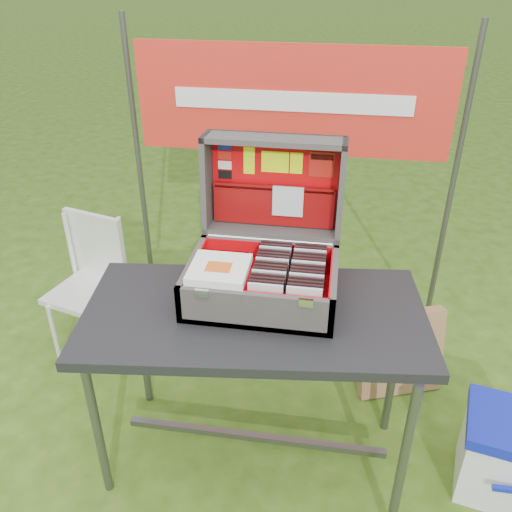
% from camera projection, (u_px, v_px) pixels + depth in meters
% --- Properties ---
extents(ground, '(80.00, 80.00, 0.00)m').
position_uv_depth(ground, '(257.00, 452.00, 2.44)').
color(ground, '#315312').
rests_on(ground, ground).
extents(table, '(1.34, 0.78, 0.80)m').
position_uv_depth(table, '(255.00, 390.00, 2.23)').
color(table, black).
rests_on(table, ground).
extents(table_top, '(1.34, 0.78, 0.04)m').
position_uv_depth(table_top, '(255.00, 315.00, 2.03)').
color(table_top, black).
rests_on(table_top, ground).
extents(table_leg_fl, '(0.04, 0.04, 0.76)m').
position_uv_depth(table_leg_fl, '(96.00, 424.00, 2.09)').
color(table_leg_fl, '#59595B').
rests_on(table_leg_fl, ground).
extents(table_leg_fr, '(0.04, 0.04, 0.76)m').
position_uv_depth(table_leg_fr, '(403.00, 464.00, 1.94)').
color(table_leg_fr, '#59595B').
rests_on(table_leg_fr, ground).
extents(table_leg_bl, '(0.04, 0.04, 0.76)m').
position_uv_depth(table_leg_bl, '(142.00, 339.00, 2.54)').
color(table_leg_bl, '#59595B').
rests_on(table_leg_bl, ground).
extents(table_leg_br, '(0.04, 0.04, 0.76)m').
position_uv_depth(table_leg_br, '(394.00, 366.00, 2.38)').
color(table_leg_br, '#59595B').
rests_on(table_leg_br, ground).
extents(table_brace, '(1.13, 0.03, 0.03)m').
position_uv_depth(table_brace, '(255.00, 437.00, 2.37)').
color(table_brace, '#59595B').
rests_on(table_brace, ground).
extents(suitcase, '(0.56, 0.56, 0.55)m').
position_uv_depth(suitcase, '(265.00, 229.00, 2.00)').
color(suitcase, '#5E5B57').
rests_on(suitcase, table).
extents(suitcase_base_bottom, '(0.56, 0.40, 0.02)m').
position_uv_depth(suitcase_base_bottom, '(262.00, 296.00, 2.09)').
color(suitcase_base_bottom, '#5E5B57').
rests_on(suitcase_base_bottom, table_top).
extents(suitcase_base_wall_front, '(0.56, 0.02, 0.15)m').
position_uv_depth(suitcase_base_wall_front, '(254.00, 312.00, 1.89)').
color(suitcase_base_wall_front, '#5E5B57').
rests_on(suitcase_base_wall_front, table_top).
extents(suitcase_base_wall_back, '(0.56, 0.02, 0.15)m').
position_uv_depth(suitcase_base_wall_back, '(269.00, 257.00, 2.22)').
color(suitcase_base_wall_back, '#5E5B57').
rests_on(suitcase_base_wall_back, table_top).
extents(suitcase_base_wall_left, '(0.02, 0.40, 0.15)m').
position_uv_depth(suitcase_base_wall_left, '(193.00, 276.00, 2.09)').
color(suitcase_base_wall_left, '#5E5B57').
rests_on(suitcase_base_wall_left, table_top).
extents(suitcase_base_wall_right, '(0.02, 0.40, 0.15)m').
position_uv_depth(suitcase_base_wall_right, '(333.00, 289.00, 2.02)').
color(suitcase_base_wall_right, '#5E5B57').
rests_on(suitcase_base_wall_right, table_top).
extents(suitcase_liner_floor, '(0.52, 0.36, 0.01)m').
position_uv_depth(suitcase_liner_floor, '(262.00, 293.00, 2.08)').
color(suitcase_liner_floor, red).
rests_on(suitcase_liner_floor, suitcase_base_bottom).
extents(suitcase_latch_left, '(0.05, 0.01, 0.03)m').
position_uv_depth(suitcase_latch_left, '(202.00, 293.00, 1.87)').
color(suitcase_latch_left, silver).
rests_on(suitcase_latch_left, suitcase_base_wall_front).
extents(suitcase_latch_right, '(0.05, 0.01, 0.03)m').
position_uv_depth(suitcase_latch_right, '(306.00, 303.00, 1.82)').
color(suitcase_latch_right, silver).
rests_on(suitcase_latch_right, suitcase_base_wall_front).
extents(suitcase_hinge, '(0.51, 0.02, 0.02)m').
position_uv_depth(suitcase_hinge, '(269.00, 240.00, 2.19)').
color(suitcase_hinge, silver).
rests_on(suitcase_hinge, suitcase_base_wall_back).
extents(suitcase_lid_back, '(0.56, 0.05, 0.40)m').
position_uv_depth(suitcase_lid_back, '(275.00, 182.00, 2.22)').
color(suitcase_lid_back, '#5E5B57').
rests_on(suitcase_lid_back, suitcase_base_wall_back).
extents(suitcase_lid_rim_far, '(0.56, 0.15, 0.03)m').
position_uv_depth(suitcase_lid_rim_far, '(274.00, 140.00, 2.08)').
color(suitcase_lid_rim_far, '#5E5B57').
rests_on(suitcase_lid_rim_far, suitcase_lid_back).
extents(suitcase_lid_rim_near, '(0.56, 0.15, 0.03)m').
position_uv_depth(suitcase_lid_rim_near, '(272.00, 230.00, 2.25)').
color(suitcase_lid_rim_near, '#5E5B57').
rests_on(suitcase_lid_rim_near, suitcase_lid_back).
extents(suitcase_lid_rim_left, '(0.02, 0.18, 0.41)m').
position_uv_depth(suitcase_lid_rim_left, '(207.00, 183.00, 2.20)').
color(suitcase_lid_rim_left, '#5E5B57').
rests_on(suitcase_lid_rim_left, suitcase_lid_back).
extents(suitcase_lid_rim_right, '(0.02, 0.18, 0.41)m').
position_uv_depth(suitcase_lid_rim_right, '(341.00, 191.00, 2.13)').
color(suitcase_lid_rim_right, '#5E5B57').
rests_on(suitcase_lid_rim_right, suitcase_lid_back).
extents(suitcase_lid_liner, '(0.51, 0.03, 0.35)m').
position_uv_depth(suitcase_lid_liner, '(275.00, 183.00, 2.21)').
color(suitcase_lid_liner, red).
rests_on(suitcase_lid_liner, suitcase_lid_back).
extents(suitcase_liner_wall_front, '(0.52, 0.01, 0.13)m').
position_uv_depth(suitcase_liner_wall_front, '(254.00, 307.00, 1.90)').
color(suitcase_liner_wall_front, red).
rests_on(suitcase_liner_wall_front, suitcase_base_bottom).
extents(suitcase_liner_wall_back, '(0.52, 0.01, 0.13)m').
position_uv_depth(suitcase_liner_wall_back, '(268.00, 257.00, 2.20)').
color(suitcase_liner_wall_back, red).
rests_on(suitcase_liner_wall_back, suitcase_base_bottom).
extents(suitcase_liner_wall_left, '(0.01, 0.36, 0.13)m').
position_uv_depth(suitcase_liner_wall_left, '(196.00, 274.00, 2.08)').
color(suitcase_liner_wall_left, red).
rests_on(suitcase_liner_wall_left, suitcase_base_bottom).
extents(suitcase_liner_wall_right, '(0.01, 0.36, 0.13)m').
position_uv_depth(suitcase_liner_wall_right, '(330.00, 286.00, 2.01)').
color(suitcase_liner_wall_right, red).
rests_on(suitcase_liner_wall_right, suitcase_base_bottom).
extents(suitcase_lid_pocket, '(0.50, 0.04, 0.16)m').
position_uv_depth(suitcase_lid_pocket, '(274.00, 206.00, 2.23)').
color(suitcase_lid_pocket, maroon).
rests_on(suitcase_lid_pocket, suitcase_lid_liner).
extents(suitcase_pocket_edge, '(0.49, 0.02, 0.02)m').
position_uv_depth(suitcase_pocket_edge, '(274.00, 188.00, 2.19)').
color(suitcase_pocket_edge, maroon).
rests_on(suitcase_pocket_edge, suitcase_lid_pocket).
extents(suitcase_pocket_cd, '(0.13, 0.02, 0.13)m').
position_uv_depth(suitcase_pocket_cd, '(288.00, 201.00, 2.19)').
color(suitcase_pocket_cd, silver).
rests_on(suitcase_pocket_cd, suitcase_lid_pocket).
extents(lid_sticker_cc_a, '(0.06, 0.01, 0.03)m').
position_uv_depth(lid_sticker_cc_a, '(225.00, 146.00, 2.17)').
color(lid_sticker_cc_a, '#1933B2').
rests_on(lid_sticker_cc_a, suitcase_lid_liner).
extents(lid_sticker_cc_b, '(0.06, 0.01, 0.03)m').
position_uv_depth(lid_sticker_cc_b, '(225.00, 156.00, 2.18)').
color(lid_sticker_cc_b, red).
rests_on(lid_sticker_cc_b, suitcase_lid_liner).
extents(lid_sticker_cc_c, '(0.06, 0.01, 0.03)m').
position_uv_depth(lid_sticker_cc_c, '(225.00, 165.00, 2.20)').
color(lid_sticker_cc_c, white).
rests_on(lid_sticker_cc_c, suitcase_lid_liner).
extents(lid_sticker_cc_d, '(0.06, 0.01, 0.03)m').
position_uv_depth(lid_sticker_cc_d, '(225.00, 175.00, 2.22)').
color(lid_sticker_cc_d, black).
rests_on(lid_sticker_cc_d, suitcase_lid_liner).
extents(lid_card_neon_tall, '(0.05, 0.01, 0.11)m').
position_uv_depth(lid_card_neon_tall, '(249.00, 161.00, 2.18)').
color(lid_card_neon_tall, '#DBFD0A').
rests_on(lid_card_neon_tall, suitcase_lid_liner).
extents(lid_card_neon_main, '(0.11, 0.01, 0.09)m').
position_uv_depth(lid_card_neon_main, '(275.00, 162.00, 2.16)').
color(lid_card_neon_main, '#DBFD0A').
rests_on(lid_card_neon_main, suitcase_lid_liner).
extents(lid_card_neon_small, '(0.05, 0.01, 0.09)m').
position_uv_depth(lid_card_neon_small, '(296.00, 163.00, 2.15)').
color(lid_card_neon_small, '#DBFD0A').
rests_on(lid_card_neon_small, suitcase_lid_liner).
extents(lid_sticker_band, '(0.10, 0.01, 0.10)m').
position_uv_depth(lid_sticker_band, '(322.00, 165.00, 2.14)').
color(lid_sticker_band, red).
rests_on(lid_sticker_band, suitcase_lid_liner).
extents(lid_sticker_band_bar, '(0.09, 0.00, 0.02)m').
position_uv_depth(lid_sticker_band_bar, '(322.00, 157.00, 2.12)').
color(lid_sticker_band_bar, black).
rests_on(lid_sticker_band_bar, suitcase_lid_liner).
extents(cd_left_0, '(0.12, 0.01, 0.14)m').
position_uv_depth(cd_left_0, '(265.00, 301.00, 1.91)').
color(cd_left_0, silver).
rests_on(cd_left_0, suitcase_liner_floor).
extents(cd_left_1, '(0.12, 0.01, 0.14)m').
position_uv_depth(cd_left_1, '(266.00, 298.00, 1.92)').
color(cd_left_1, black).
rests_on(cd_left_1, suitcase_liner_floor).
extents(cd_left_2, '(0.12, 0.01, 0.14)m').
position_uv_depth(cd_left_2, '(267.00, 294.00, 1.94)').
color(cd_left_2, black).
rests_on(cd_left_2, suitcase_liner_floor).
extents(cd_left_3, '(0.12, 0.01, 0.14)m').
position_uv_depth(cd_left_3, '(268.00, 291.00, 1.96)').
color(cd_left_3, black).
rests_on(cd_left_3, suitcase_liner_floor).
extents(cd_left_4, '(0.12, 0.01, 0.14)m').
position_uv_depth(cd_left_4, '(269.00, 287.00, 1.98)').
color(cd_left_4, silver).
rests_on(cd_left_4, suitcase_liner_floor).
extents(cd_left_5, '(0.12, 0.01, 0.14)m').
position_uv_depth(cd_left_5, '(270.00, 284.00, 2.00)').
color(cd_left_5, black).
rests_on(cd_left_5, suitcase_liner_floor).
extents(cd_left_6, '(0.12, 0.01, 0.14)m').
position_uv_depth(cd_left_6, '(270.00, 281.00, 2.02)').
color(cd_left_6, black).
rests_on(cd_left_6, suitcase_liner_floor).
extents(cd_left_7, '(0.12, 0.01, 0.14)m').
position_uv_depth(cd_left_7, '(271.00, 278.00, 2.04)').
color(cd_left_7, black).
rests_on(cd_left_7, suitcase_liner_floor).
extents(cd_left_8, '(0.12, 0.01, 0.14)m').
position_uv_depth(cd_left_8, '(272.00, 275.00, 2.06)').
color(cd_left_8, silver).
rests_on(cd_left_8, suitcase_liner_floor).
extents(cd_left_9, '(0.12, 0.01, 0.14)m').
position_uv_depth(cd_left_9, '(273.00, 272.00, 2.07)').
color(cd_left_9, black).
rests_on(cd_left_9, suitcase_liner_floor).
extents(cd_left_10, '(0.12, 0.01, 0.14)m').
position_uv_depth(cd_left_10, '(273.00, 269.00, 2.09)').
color(cd_left_10, black).
rests_on(cd_left_10, suitcase_liner_floor).
extents(cd_left_11, '(0.12, 0.01, 0.14)m').
position_uv_depth(cd_left_11, '(274.00, 266.00, 2.11)').
color(cd_left_11, black).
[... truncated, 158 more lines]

